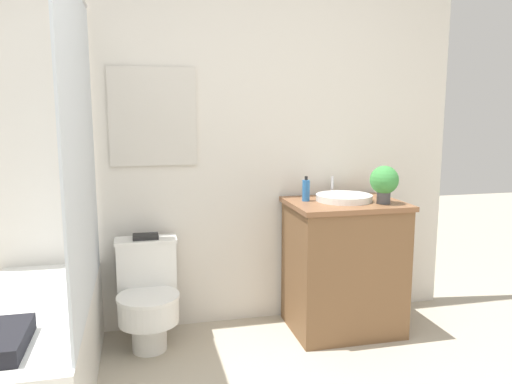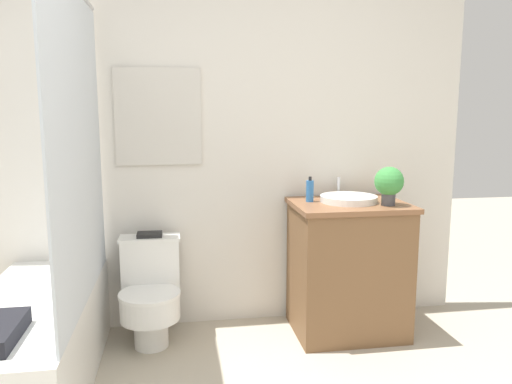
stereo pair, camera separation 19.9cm
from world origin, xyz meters
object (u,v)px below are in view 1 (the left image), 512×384
at_px(toilet, 148,294).
at_px(potted_plant, 384,181).
at_px(sink, 344,198).
at_px(soap_bottle, 306,190).
at_px(book_on_tank, 146,236).

height_order(toilet, potted_plant, potted_plant).
distance_m(sink, soap_bottle, 0.24).
distance_m(potted_plant, book_on_tank, 1.48).
distance_m(sink, book_on_tank, 1.24).
xyz_separation_m(soap_bottle, potted_plant, (0.43, -0.19, 0.07)).
xyz_separation_m(toilet, soap_bottle, (0.98, 0.03, 0.58)).
bearing_deg(toilet, soap_bottle, 1.48).
bearing_deg(book_on_tank, potted_plant, -11.13).
bearing_deg(book_on_tank, soap_bottle, -5.08).
distance_m(toilet, sink, 1.33).
bearing_deg(potted_plant, toilet, 173.33).
bearing_deg(soap_bottle, toilet, -178.52).
distance_m(toilet, potted_plant, 1.57).
relative_size(toilet, soap_bottle, 4.02).
distance_m(sink, potted_plant, 0.27).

